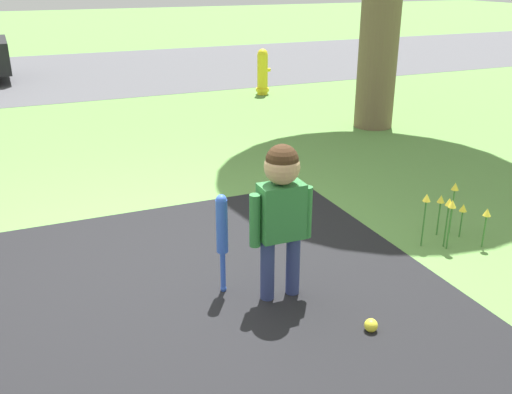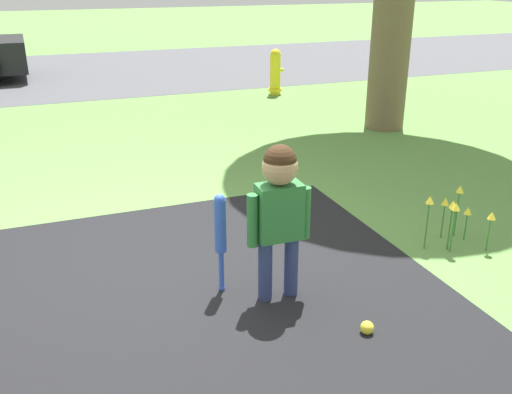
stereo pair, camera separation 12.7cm
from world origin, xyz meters
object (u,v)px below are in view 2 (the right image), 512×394
object	(u,v)px
sports_ball	(367,328)
fire_hydrant	(275,72)
child	(279,202)
baseball_bat	(220,230)

from	to	relation	value
sports_ball	fire_hydrant	bearing A→B (deg)	71.55
sports_ball	child	bearing A→B (deg)	119.54
child	baseball_bat	distance (m)	0.44
child	fire_hydrant	world-z (taller)	child
baseball_bat	fire_hydrant	world-z (taller)	fire_hydrant
baseball_bat	fire_hydrant	xyz separation A→B (m)	(2.86, 5.84, -0.07)
baseball_bat	fire_hydrant	bearing A→B (deg)	63.95
child	baseball_bat	bearing A→B (deg)	149.36
child	baseball_bat	world-z (taller)	child
baseball_bat	child	bearing A→B (deg)	-31.62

